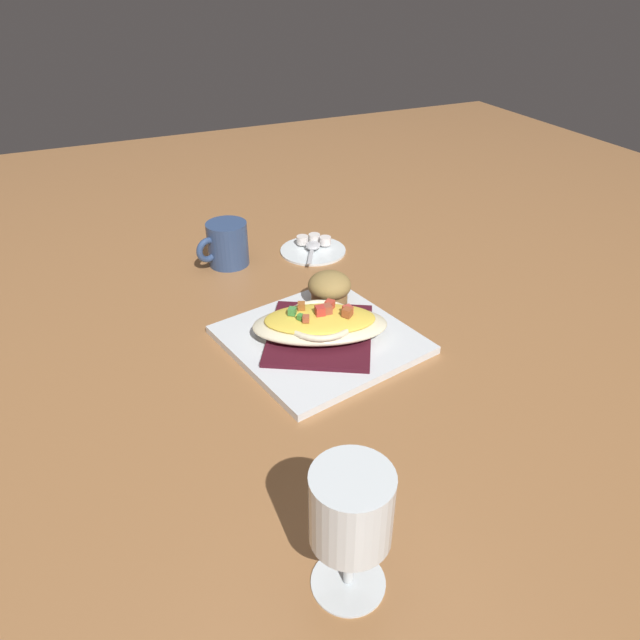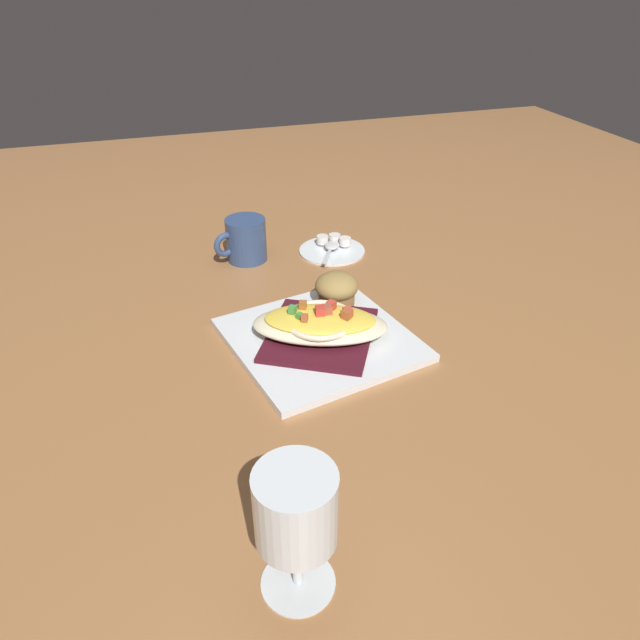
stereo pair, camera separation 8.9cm
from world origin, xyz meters
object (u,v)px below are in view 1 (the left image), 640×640
object	(u,v)px
creamer_cup_1	(314,238)
coffee_mug	(227,246)
gratin_dish	(320,323)
creamer_cup_2	(302,240)
spoon	(313,246)
square_plate	(320,339)
creamer_cup_0	(325,241)
muffin	(329,288)
stemmed_glass	(351,514)
creamer_saucer	(313,250)

from	to	relation	value
creamer_cup_1	coffee_mug	bearing A→B (deg)	-87.67
gratin_dish	creamer_cup_2	distance (m)	0.35
gratin_dish	creamer_cup_2	size ratio (longest dim) A/B	9.70
spoon	creamer_cup_1	bearing A→B (deg)	150.86
square_plate	creamer_cup_1	size ratio (longest dim) A/B	10.92
spoon	creamer_cup_0	xyz separation A→B (m)	(-0.01, 0.03, 0.00)
muffin	coffee_mug	bearing A→B (deg)	-155.77
creamer_cup_1	creamer_cup_0	bearing A→B (deg)	35.08
coffee_mug	stemmed_glass	bearing A→B (deg)	-7.66
spoon	creamer_cup_0	world-z (taller)	creamer_cup_0
stemmed_glass	creamer_cup_1	size ratio (longest dim) A/B	6.13
gratin_dish	muffin	size ratio (longest dim) A/B	3.21
square_plate	coffee_mug	xyz separation A→B (m)	(-0.32, -0.05, 0.03)
creamer_cup_0	creamer_cup_2	distance (m)	0.05
square_plate	creamer_cup_2	bearing A→B (deg)	161.48
creamer_cup_1	spoon	bearing A→B (deg)	-29.14
square_plate	muffin	world-z (taller)	muffin
square_plate	creamer_cup_2	xyz separation A→B (m)	(-0.33, 0.11, 0.01)
stemmed_glass	creamer_cup_0	world-z (taller)	stemmed_glass
gratin_dish	creamer_cup_1	size ratio (longest dim) A/B	9.70
coffee_mug	stemmed_glass	world-z (taller)	stemmed_glass
muffin	coffee_mug	distance (m)	0.26
muffin	stemmed_glass	size ratio (longest dim) A/B	0.49
spoon	creamer_cup_0	bearing A→B (deg)	105.05
creamer_cup_0	coffee_mug	bearing A→B (deg)	-93.89
stemmed_glass	square_plate	bearing A→B (deg)	159.34
coffee_mug	creamer_saucer	world-z (taller)	coffee_mug
creamer_cup_1	creamer_cup_2	world-z (taller)	same
stemmed_glass	creamer_cup_2	xyz separation A→B (m)	(-0.72, 0.26, -0.08)
muffin	creamer_cup_2	size ratio (longest dim) A/B	3.02
stemmed_glass	spoon	world-z (taller)	stemmed_glass
muffin	creamer_saucer	world-z (taller)	muffin
square_plate	stemmed_glass	xyz separation A→B (m)	(0.38, -0.15, 0.09)
stemmed_glass	creamer_cup_2	bearing A→B (deg)	160.32
creamer_saucer	creamer_cup_1	world-z (taller)	creamer_cup_1
square_plate	creamer_cup_1	xyz separation A→B (m)	(-0.33, 0.14, 0.01)
gratin_dish	creamer_cup_1	bearing A→B (deg)	157.45
gratin_dish	creamer_saucer	distance (m)	0.33
creamer_saucer	creamer_cup_0	size ratio (longest dim) A/B	5.55
creamer_cup_2	square_plate	bearing A→B (deg)	-18.52
coffee_mug	muffin	bearing A→B (deg)	24.23
muffin	spoon	xyz separation A→B (m)	(-0.21, 0.06, -0.03)
stemmed_glass	creamer_cup_0	bearing A→B (deg)	156.80
square_plate	spoon	size ratio (longest dim) A/B	2.67
creamer_cup_0	creamer_cup_2	world-z (taller)	same
gratin_dish	creamer_cup_0	bearing A→B (deg)	153.77
coffee_mug	creamer_cup_1	world-z (taller)	coffee_mug
gratin_dish	coffee_mug	bearing A→B (deg)	-171.12
creamer_saucer	creamer_cup_2	xyz separation A→B (m)	(-0.03, -0.01, 0.01)
muffin	creamer_cup_0	xyz separation A→B (m)	(-0.22, 0.10, -0.02)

